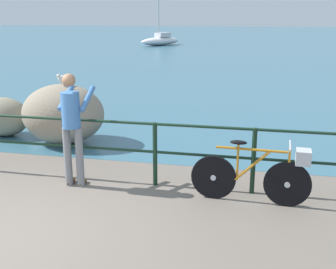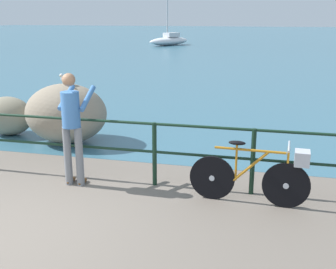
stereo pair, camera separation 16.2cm
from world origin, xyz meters
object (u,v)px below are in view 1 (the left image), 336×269
at_px(bicycle, 261,173).
at_px(breakwater_boulder_left, 4,117).
at_px(breakwater_boulder_main, 63,114).
at_px(person_at_railing, 72,125).
at_px(seagull, 62,78).
at_px(sailboat, 161,40).

bearing_deg(bicycle, breakwater_boulder_left, 159.23).
bearing_deg(bicycle, breakwater_boulder_main, 154.11).
height_order(person_at_railing, breakwater_boulder_main, person_at_railing).
bearing_deg(person_at_railing, breakwater_boulder_main, 29.65).
relative_size(person_at_railing, seagull, 5.22).
distance_m(seagull, sailboat, 29.12).
height_order(breakwater_boulder_main, sailboat, sailboat).
bearing_deg(breakwater_boulder_main, breakwater_boulder_left, 172.13).
xyz_separation_m(person_at_railing, breakwater_boulder_main, (-1.20, 2.13, -0.37)).
height_order(person_at_railing, breakwater_boulder_left, person_at_railing).
distance_m(bicycle, sailboat, 32.10).
distance_m(breakwater_boulder_left, sailboat, 28.65).
xyz_separation_m(bicycle, breakwater_boulder_main, (-4.06, 2.20, 0.16)).
height_order(seagull, sailboat, sailboat).
bearing_deg(breakwater_boulder_main, bicycle, -28.53).
height_order(bicycle, person_at_railing, person_at_railing).
height_order(bicycle, breakwater_boulder_main, breakwater_boulder_main).
bearing_deg(person_at_railing, sailboat, 11.07).
xyz_separation_m(bicycle, seagull, (-4.02, 2.18, 0.91)).
xyz_separation_m(breakwater_boulder_main, breakwater_boulder_left, (-1.52, 0.21, -0.19)).
distance_m(person_at_railing, breakwater_boulder_main, 2.47).
xyz_separation_m(breakwater_boulder_main, sailboat, (-4.66, 28.69, -0.20)).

